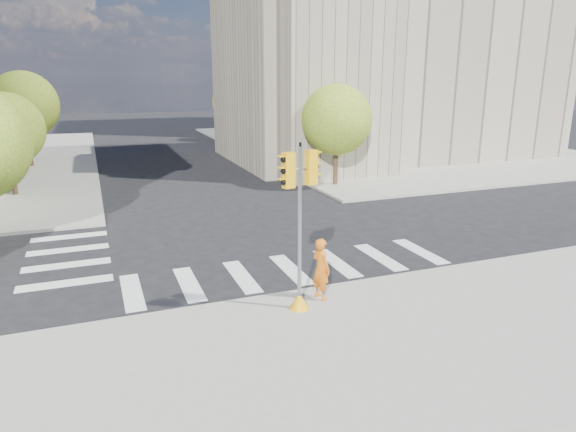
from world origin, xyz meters
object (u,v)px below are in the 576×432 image
object	(u,v)px
traffic_signal	(300,241)
photographer	(321,269)
lamp_near	(317,107)
lamp_far	(254,98)

from	to	relation	value
traffic_signal	photographer	distance (m)	1.45
traffic_signal	photographer	world-z (taller)	traffic_signal
photographer	traffic_signal	bearing A→B (deg)	100.35
lamp_near	photographer	size ratio (longest dim) A/B	4.30
lamp_near	traffic_signal	world-z (taller)	lamp_near
lamp_near	lamp_far	world-z (taller)	same
photographer	lamp_near	bearing A→B (deg)	-39.14
lamp_far	traffic_signal	size ratio (longest dim) A/B	1.70
lamp_far	traffic_signal	world-z (taller)	lamp_far
lamp_far	photographer	world-z (taller)	lamp_far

